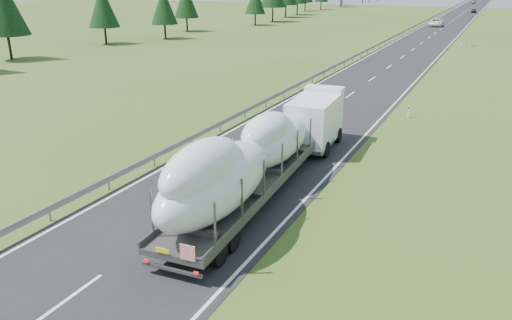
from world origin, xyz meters
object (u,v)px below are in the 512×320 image
at_px(distant_van, 436,23).
at_px(distant_car_blue, 473,2).
at_px(highway_sign, 467,35).
at_px(boat_truck, 259,151).
at_px(distant_car_dark, 474,11).

distance_m(distant_van, distant_car_blue, 113.78).
relative_size(highway_sign, boat_truck, 0.13).
bearing_deg(highway_sign, boat_truck, -94.15).
relative_size(boat_truck, distant_car_blue, 4.97).
bearing_deg(distant_car_dark, highway_sign, -91.77).
distance_m(boat_truck, distant_van, 103.70).
xyz_separation_m(boat_truck, distant_car_blue, (-3.09, 217.39, -1.72)).
relative_size(highway_sign, distant_van, 0.41).
height_order(distant_car_dark, distant_car_blue, distant_car_dark).
distance_m(boat_truck, distant_car_dark, 157.91).
xyz_separation_m(distant_van, distant_car_dark, (4.75, 54.29, -0.19)).
bearing_deg(highway_sign, distant_van, 104.67).
height_order(boat_truck, distant_car_blue, boat_truck).
distance_m(highway_sign, boat_truck, 69.18).
height_order(highway_sign, distant_van, highway_sign).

